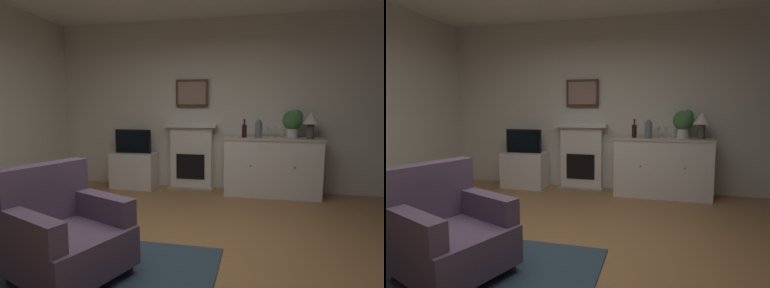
{
  "view_description": "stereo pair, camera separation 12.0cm",
  "coord_description": "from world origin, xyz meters",
  "views": [
    {
      "loc": [
        0.8,
        -2.55,
        1.4
      ],
      "look_at": [
        0.1,
        0.7,
        1.0
      ],
      "focal_mm": 29.56,
      "sensor_mm": 36.0,
      "label": 1
    },
    {
      "loc": [
        0.92,
        -2.52,
        1.4
      ],
      "look_at": [
        0.1,
        0.7,
        1.0
      ],
      "focal_mm": 29.56,
      "sensor_mm": 36.0,
      "label": 2
    }
  ],
  "objects": [
    {
      "name": "wine_bottle",
      "position": [
        0.57,
        2.42,
        1.02
      ],
      "size": [
        0.08,
        0.08,
        0.29
      ],
      "color": "#331419",
      "rests_on": "sideboard_cabinet"
    },
    {
      "name": "framed_picture",
      "position": [
        -0.32,
        2.67,
        1.62
      ],
      "size": [
        0.55,
        0.04,
        0.45
      ],
      "color": "#473323"
    },
    {
      "name": "wine_glass_right",
      "position": [
        1.15,
        2.44,
        1.04
      ],
      "size": [
        0.07,
        0.07,
        0.16
      ],
      "color": "silver",
      "rests_on": "sideboard_cabinet"
    },
    {
      "name": "vase_decorative",
      "position": [
        0.78,
        2.4,
        1.05
      ],
      "size": [
        0.11,
        0.11,
        0.28
      ],
      "color": "slate",
      "rests_on": "sideboard_cabinet"
    },
    {
      "name": "area_rug",
      "position": [
        -0.69,
        -0.42,
        0.01
      ],
      "size": [
        2.35,
        1.6,
        0.02
      ],
      "primitive_type": "cube",
      "color": "#2D4251",
      "rests_on": "ground_plane"
    },
    {
      "name": "table_lamp",
      "position": [
        1.55,
        2.45,
        1.19
      ],
      "size": [
        0.26,
        0.26,
        0.4
      ],
      "color": "#4C4742",
      "rests_on": "sideboard_cabinet"
    },
    {
      "name": "fireplace_unit",
      "position": [
        -0.32,
        2.63,
        0.55
      ],
      "size": [
        0.87,
        0.3,
        1.1
      ],
      "color": "white",
      "rests_on": "ground_plane"
    },
    {
      "name": "tv_cabinet",
      "position": [
        -1.3,
        2.47,
        0.3
      ],
      "size": [
        0.75,
        0.42,
        0.61
      ],
      "color": "white",
      "rests_on": "ground_plane"
    },
    {
      "name": "wine_glass_left",
      "position": [
        0.93,
        2.48,
        1.04
      ],
      "size": [
        0.07,
        0.07,
        0.16
      ],
      "color": "silver",
      "rests_on": "sideboard_cabinet"
    },
    {
      "name": "potted_plant_small",
      "position": [
        1.3,
        2.5,
        1.17
      ],
      "size": [
        0.3,
        0.3,
        0.43
      ],
      "color": "beige",
      "rests_on": "sideboard_cabinet"
    },
    {
      "name": "wine_glass_center",
      "position": [
        1.04,
        2.49,
        1.04
      ],
      "size": [
        0.07,
        0.07,
        0.16
      ],
      "color": "silver",
      "rests_on": "sideboard_cabinet"
    },
    {
      "name": "armchair",
      "position": [
        -0.72,
        -0.38,
        0.38
      ],
      "size": [
        1.04,
        1.01,
        0.92
      ],
      "color": "#604C66",
      "rests_on": "ground_plane"
    },
    {
      "name": "ground_plane",
      "position": [
        0.0,
        0.0,
        -0.05
      ],
      "size": [
        5.55,
        5.57,
        0.1
      ],
      "primitive_type": "cube",
      "color": "#9E7042",
      "rests_on": "ground"
    },
    {
      "name": "sideboard_cabinet",
      "position": [
        1.0,
        2.45,
        0.46
      ],
      "size": [
        1.47,
        0.49,
        0.91
      ],
      "color": "white",
      "rests_on": "ground_plane"
    },
    {
      "name": "tv_set",
      "position": [
        -1.3,
        2.44,
        0.81
      ],
      "size": [
        0.62,
        0.07,
        0.4
      ],
      "color": "black",
      "rests_on": "tv_cabinet"
    },
    {
      "name": "wall_rear",
      "position": [
        0.0,
        2.76,
        1.41
      ],
      "size": [
        5.55,
        0.06,
        2.83
      ],
      "primitive_type": "cube",
      "color": "silver",
      "rests_on": "ground_plane"
    }
  ]
}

